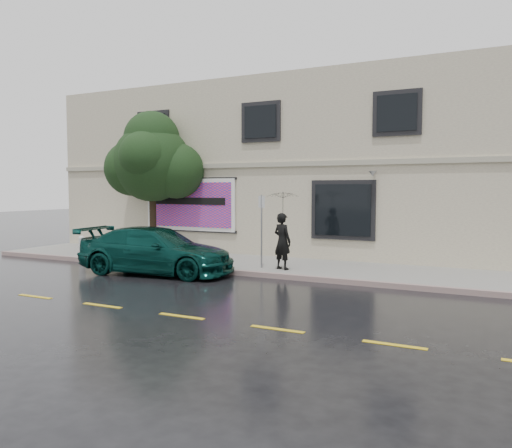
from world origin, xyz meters
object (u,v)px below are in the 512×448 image
at_px(pedestrian, 282,241).
at_px(street_tree, 152,163).
at_px(car, 156,251).
at_px(fire_hydrant, 82,246).

relative_size(pedestrian, street_tree, 0.35).
xyz_separation_m(car, pedestrian, (3.63, 1.68, 0.31)).
bearing_deg(pedestrian, street_tree, 3.54).
height_order(pedestrian, fire_hydrant, pedestrian).
bearing_deg(street_tree, pedestrian, -16.32).
height_order(car, fire_hydrant, car).
distance_m(car, street_tree, 5.49).
height_order(car, street_tree, street_tree).
relative_size(street_tree, fire_hydrant, 6.56).
distance_m(pedestrian, street_tree, 7.31).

